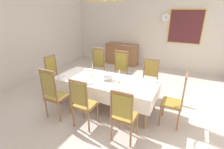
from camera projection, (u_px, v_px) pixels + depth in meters
ground at (108, 104)px, 4.45m from camera, size 6.49×7.10×0.04m
back_wall at (148, 28)px, 6.84m from camera, size 6.49×0.08×3.20m
left_wall at (14, 34)px, 5.18m from camera, size 0.08×7.10×3.20m
dining_table at (106, 82)px, 4.10m from camera, size 2.48×1.02×0.73m
tablecloth at (106, 83)px, 4.10m from camera, size 2.50×1.04×0.34m
chair_south_a at (54, 94)px, 3.68m from camera, size 0.44×0.42×1.21m
chair_north_a at (97, 68)px, 5.21m from camera, size 0.44×0.42×1.24m
chair_south_b at (83, 103)px, 3.38m from camera, size 0.44×0.42×1.12m
chair_north_b at (119, 72)px, 4.89m from camera, size 0.44×0.42×1.23m
chair_south_c at (124, 114)px, 3.02m from camera, size 0.44×0.42×1.09m
chair_north_c at (149, 78)px, 4.54m from camera, size 0.44×0.42×1.11m
chair_head_west at (55, 74)px, 4.80m from camera, size 0.42×0.44×1.13m
chair_head_east at (176, 100)px, 3.45m from camera, size 0.42×0.44×1.19m
soup_tureen at (107, 76)px, 4.01m from camera, size 0.28×0.28×0.22m
candlestick_west at (93, 72)px, 4.16m from camera, size 0.07×0.07×0.35m
candlestick_east at (119, 78)px, 3.88m from camera, size 0.07×0.07×0.31m
bowl_near_left at (89, 83)px, 3.85m from camera, size 0.19×0.19×0.04m
bowl_near_right at (86, 70)px, 4.67m from camera, size 0.17×0.17×0.03m
bowl_far_left at (61, 77)px, 4.16m from camera, size 0.19×0.19×0.04m
bowl_far_right at (155, 81)px, 3.95m from camera, size 0.16×0.16×0.04m
spoon_primary at (85, 82)px, 3.93m from camera, size 0.04×0.18×0.01m
spoon_secondary at (83, 69)px, 4.74m from camera, size 0.03×0.18×0.01m
sideboard at (122, 54)px, 7.41m from camera, size 1.44×0.48×0.90m
mounted_clock at (166, 18)px, 6.35m from camera, size 0.35×0.06×0.35m
framed_painting at (185, 27)px, 6.17m from camera, size 1.21×0.05×1.26m
chandelier at (104, 0)px, 3.41m from camera, size 0.74×0.73×0.66m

